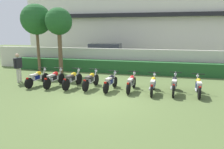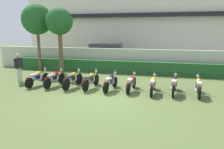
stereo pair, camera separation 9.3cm
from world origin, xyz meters
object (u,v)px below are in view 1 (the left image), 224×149
object	(u,v)px
motorcycle_in_row_3	(91,80)
motorcycle_in_row_8	(198,86)
parked_car	(107,54)
motorcycle_in_row_6	(153,84)
tree_near_inspector	(36,20)
motorcycle_in_row_0	(37,78)
tree_far_side	(59,22)
inspector_person	(18,65)
motorcycle_in_row_4	(111,82)
motorcycle_in_row_1	(54,78)
motorcycle_in_row_5	(131,82)
motorcycle_in_row_2	(73,79)
motorcycle_in_row_7	(174,84)

from	to	relation	value
motorcycle_in_row_3	motorcycle_in_row_8	distance (m)	5.36
parked_car	motorcycle_in_row_3	world-z (taller)	parked_car
parked_car	motorcycle_in_row_6	distance (m)	8.92
motorcycle_in_row_6	motorcycle_in_row_8	world-z (taller)	motorcycle_in_row_8
tree_near_inspector	motorcycle_in_row_0	size ratio (longest dim) A/B	2.57
motorcycle_in_row_6	tree_far_side	bearing A→B (deg)	65.15
parked_car	motorcycle_in_row_3	distance (m)	7.74
motorcycle_in_row_8	inspector_person	size ratio (longest dim) A/B	1.08
motorcycle_in_row_6	motorcycle_in_row_4	bearing A→B (deg)	92.83
tree_near_inspector	motorcycle_in_row_8	distance (m)	11.89
tree_near_inspector	motorcycle_in_row_1	distance (m)	6.06
motorcycle_in_row_5	motorcycle_in_row_6	xyz separation A→B (m)	(1.09, -0.10, -0.00)
motorcycle_in_row_2	motorcycle_in_row_4	bearing A→B (deg)	-84.28
motorcycle_in_row_7	inspector_person	distance (m)	8.91
motorcycle_in_row_2	tree_near_inspector	bearing A→B (deg)	55.84
tree_far_side	motorcycle_in_row_7	xyz separation A→B (m)	(7.68, -3.31, -3.10)
motorcycle_in_row_5	motorcycle_in_row_4	bearing A→B (deg)	100.87
parked_car	inspector_person	bearing A→B (deg)	-118.35
tree_near_inspector	tree_far_side	distance (m)	2.06
parked_car	motorcycle_in_row_5	world-z (taller)	parked_car
parked_car	motorcycle_in_row_4	world-z (taller)	parked_car
tree_far_side	motorcycle_in_row_7	size ratio (longest dim) A/B	2.31
motorcycle_in_row_4	motorcycle_in_row_6	xyz separation A→B (m)	(2.15, 0.01, -0.00)
motorcycle_in_row_3	motorcycle_in_row_8	size ratio (longest dim) A/B	1.05
motorcycle_in_row_0	motorcycle_in_row_5	size ratio (longest dim) A/B	1.04
tree_near_inspector	motorcycle_in_row_0	distance (m)	5.63
parked_car	motorcycle_in_row_8	world-z (taller)	parked_car
motorcycle_in_row_0	inspector_person	size ratio (longest dim) A/B	1.12
motorcycle_in_row_0	motorcycle_in_row_2	size ratio (longest dim) A/B	0.97
motorcycle_in_row_7	motorcycle_in_row_4	bearing A→B (deg)	98.76
tree_near_inspector	motorcycle_in_row_2	distance (m)	6.72
motorcycle_in_row_1	motorcycle_in_row_4	distance (m)	3.22
motorcycle_in_row_6	motorcycle_in_row_8	size ratio (longest dim) A/B	1.03
tree_near_inspector	motorcycle_in_row_5	xyz separation A→B (m)	(7.58, -3.79, -3.34)
motorcycle_in_row_3	parked_car	bearing A→B (deg)	14.01
motorcycle_in_row_4	inspector_person	distance (m)	5.77
parked_car	motorcycle_in_row_5	bearing A→B (deg)	-69.62
motorcycle_in_row_2	motorcycle_in_row_7	distance (m)	5.29
parked_car	tree_near_inspector	xyz separation A→B (m)	(-4.31, -3.87, 2.84)
tree_far_side	parked_car	bearing A→B (deg)	61.74
motorcycle_in_row_5	inspector_person	bearing A→B (deg)	92.10
motorcycle_in_row_3	motorcycle_in_row_0	bearing A→B (deg)	98.18
tree_far_side	motorcycle_in_row_4	distance (m)	6.50
motorcycle_in_row_1	motorcycle_in_row_5	size ratio (longest dim) A/B	1.05
parked_car	motorcycle_in_row_0	size ratio (longest dim) A/B	2.40
motorcycle_in_row_2	motorcycle_in_row_7	xyz separation A→B (m)	(5.29, 0.12, 0.00)
motorcycle_in_row_0	motorcycle_in_row_6	size ratio (longest dim) A/B	1.00
motorcycle_in_row_5	motorcycle_in_row_7	bearing A→B (deg)	-83.58
tree_near_inspector	tree_far_side	world-z (taller)	tree_near_inspector
motorcycle_in_row_2	motorcycle_in_row_8	size ratio (longest dim) A/B	1.06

